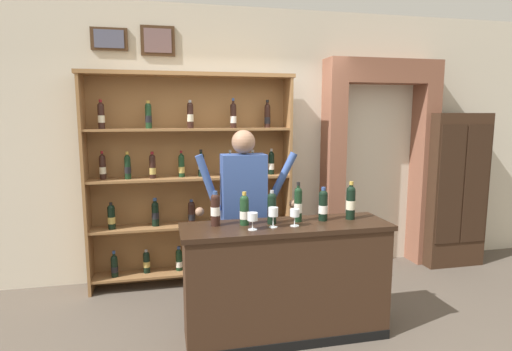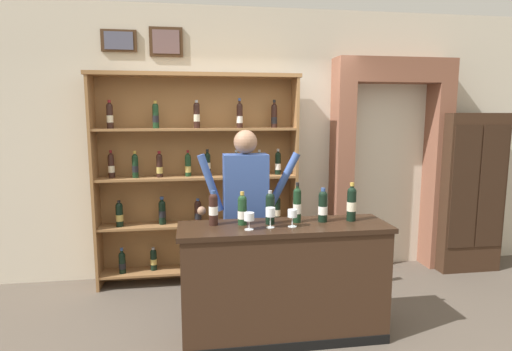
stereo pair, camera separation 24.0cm
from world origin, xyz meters
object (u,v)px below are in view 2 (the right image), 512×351
Objects in this scene: tasting_bottle_prosecco at (213,208)px; tasting_counter at (284,282)px; wine_shelf at (198,175)px; side_cabinet at (466,192)px; tasting_bottle_riserva at (323,206)px; wine_glass_spare at (270,213)px; wine_glass_left at (292,214)px; shopkeeper at (246,201)px; tasting_bottle_super_tuscan at (270,208)px; wine_glass_center at (249,218)px; tasting_bottle_grappa at (297,204)px; tasting_bottle_chianti at (352,203)px; tasting_bottle_rosso at (242,210)px.

tasting_counter is at bearing -8.60° from tasting_bottle_prosecco.
wine_shelf is at bearing 116.68° from tasting_counter.
side_cabinet is 2.48m from tasting_bottle_riserva.
wine_glass_left is at bearing 0.29° from wine_glass_spare.
side_cabinet is 2.84m from shopkeeper.
tasting_bottle_super_tuscan is 1.71× the size of wine_glass_spare.
tasting_bottle_super_tuscan is (0.13, -0.52, 0.04)m from shopkeeper.
side_cabinet is at bearing 26.48° from wine_glass_spare.
wine_glass_left is at bearing -151.91° from side_cabinet.
tasting_counter is 12.56× the size of wine_glass_center.
tasting_counter is 0.63m from tasting_bottle_super_tuscan.
wine_glass_left reaches higher than tasting_counter.
wine_glass_spare is (-0.25, -0.13, -0.03)m from tasting_bottle_grappa.
wine_glass_center is at bearing -174.31° from wine_glass_left.
tasting_bottle_chianti is at bearing 9.39° from wine_glass_center.
tasting_bottle_grappa reaches higher than tasting_counter.
tasting_bottle_super_tuscan reaches higher than wine_glass_spare.
wine_shelf is 8.38× the size of tasting_bottle_rosso.
wine_glass_spare is 1.19× the size of wine_glass_center.
tasting_bottle_rosso is at bearing -157.34° from side_cabinet.
tasting_bottle_rosso is at bearing 148.67° from wine_glass_spare.
wine_shelf is 1.22× the size of side_cabinet.
tasting_bottle_grappa is at bearing 0.78° from tasting_bottle_rosso.
shopkeeper is 0.77m from tasting_bottle_riserva.
tasting_counter is 6.18× the size of tasting_bottle_super_tuscan.
tasting_bottle_super_tuscan is at bearing -5.05° from tasting_bottle_prosecco.
shopkeeper reaches higher than tasting_counter.
tasting_bottle_chianti reaches higher than wine_glass_center.
tasting_bottle_rosso is 0.17m from wine_glass_center.
tasting_bottle_chianti is (1.25, -1.29, -0.07)m from wine_shelf.
shopkeeper is 0.58m from tasting_bottle_prosecco.
wine_shelf is 1.51m from wine_glass_spare.
wine_glass_spare is at bearing -99.20° from tasting_bottle_super_tuscan.
tasting_bottle_rosso is 0.46m from tasting_bottle_grappa.
side_cabinet is at bearing 28.81° from tasting_bottle_riserva.
tasting_counter is 0.86m from tasting_bottle_chianti.
tasting_bottle_prosecco is at bearing 178.07° from tasting_bottle_chianti.
tasting_bottle_riserva is at bearing -2.02° from tasting_bottle_prosecco.
tasting_bottle_grappa reaches higher than tasting_bottle_chianti.
tasting_bottle_rosso is 0.67m from tasting_bottle_riserva.
wine_shelf reaches higher than wine_glass_spare.
wine_shelf is 3.19m from side_cabinet.
tasting_bottle_grappa is at bearing 21.51° from wine_glass_center.
tasting_bottle_rosso is (0.33, -1.27, -0.10)m from wine_shelf.
tasting_bottle_rosso is at bearing 176.03° from tasting_bottle_super_tuscan.
tasting_bottle_rosso is 1.68× the size of wine_glass_spare.
wine_glass_spare is at bearing -153.19° from tasting_counter.
tasting_bottle_super_tuscan is at bearing -155.33° from side_cabinet.
shopkeeper reaches higher than wine_glass_spare.
shopkeeper is at bearing -61.01° from wine_shelf.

